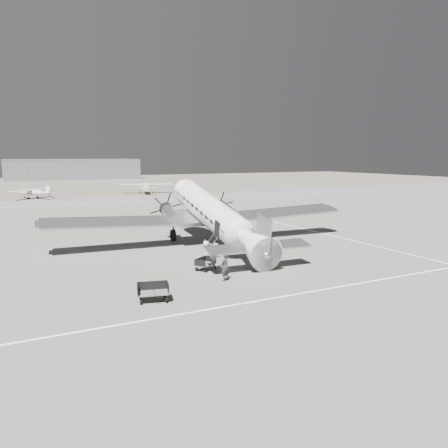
{
  "coord_description": "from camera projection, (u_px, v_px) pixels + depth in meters",
  "views": [
    {
      "loc": [
        -15.93,
        -32.97,
        7.58
      ],
      "look_at": [
        -0.35,
        -2.16,
        2.2
      ],
      "focal_mm": 35.0,
      "sensor_mm": 36.0,
      "label": 1
    }
  ],
  "objects": [
    {
      "name": "ground",
      "position": [
        216.0,
        246.0,
        37.34
      ],
      "size": [
        260.0,
        260.0,
        0.0
      ],
      "primitive_type": "plane",
      "color": "slate",
      "rests_on": "ground"
    },
    {
      "name": "taxi_line_near",
      "position": [
        323.0,
        290.0,
        25.0
      ],
      "size": [
        60.0,
        0.15,
        0.01
      ],
      "primitive_type": "cube",
      "color": "white",
      "rests_on": "ground"
    },
    {
      "name": "taxi_line_right",
      "position": [
        326.0,
        234.0,
        42.69
      ],
      "size": [
        0.15,
        80.0,
        0.01
      ],
      "primitive_type": "cube",
      "color": "white",
      "rests_on": "ground"
    },
    {
      "name": "taxi_line_horizon",
      "position": [
        112.0,
        202.0,
        72.61
      ],
      "size": [
        90.0,
        0.15,
        0.01
      ],
      "primitive_type": "cube",
      "color": "white",
      "rests_on": "ground"
    },
    {
      "name": "grass_infield",
      "position": [
        67.0,
        184.0,
        121.11
      ],
      "size": [
        260.0,
        90.0,
        0.01
      ],
      "primitive_type": "cube",
      "color": "#59564B",
      "rests_on": "ground"
    },
    {
      "name": "hangar_main",
      "position": [
        73.0,
        169.0,
        144.88
      ],
      "size": [
        42.0,
        14.0,
        6.6
      ],
      "color": "slate",
      "rests_on": "ground"
    },
    {
      "name": "dc3_airliner",
      "position": [
        213.0,
        216.0,
        36.64
      ],
      "size": [
        28.7,
        20.76,
        5.26
      ],
      "primitive_type": null,
      "rotation": [
        0.0,
        0.0,
        -0.06
      ],
      "color": "#B4B4B7",
      "rests_on": "ground"
    },
    {
      "name": "light_plane_left",
      "position": [
        33.0,
        194.0,
        78.23
      ],
      "size": [
        11.69,
        11.54,
        1.89
      ],
      "primitive_type": null,
      "rotation": [
        0.0,
        0.0,
        0.72
      ],
      "color": "silver",
      "rests_on": "ground"
    },
    {
      "name": "light_plane_right",
      "position": [
        146.0,
        188.0,
        89.35
      ],
      "size": [
        12.72,
        11.25,
        2.25
      ],
      "primitive_type": null,
      "rotation": [
        0.0,
        0.0,
        -0.26
      ],
      "color": "silver",
      "rests_on": "ground"
    },
    {
      "name": "baggage_cart_near",
      "position": [
        206.0,
        264.0,
        29.3
      ],
      "size": [
        1.81,
        1.68,
        0.83
      ],
      "primitive_type": null,
      "rotation": [
        0.0,
        0.0,
        0.57
      ],
      "color": "#545454",
      "rests_on": "ground"
    },
    {
      "name": "baggage_cart_far",
      "position": [
        153.0,
        292.0,
        22.94
      ],
      "size": [
        1.97,
        1.59,
        0.98
      ],
      "primitive_type": null,
      "rotation": [
        0.0,
        0.0,
        -0.24
      ],
      "color": "#545454",
      "rests_on": "ground"
    },
    {
      "name": "ground_crew",
      "position": [
        225.0,
        267.0,
        26.7
      ],
      "size": [
        0.76,
        0.67,
        1.76
      ],
      "primitive_type": "imported",
      "rotation": [
        0.0,
        0.0,
        3.62
      ],
      "color": "#303030",
      "rests_on": "ground"
    },
    {
      "name": "ramp_agent",
      "position": [
        216.0,
        256.0,
        29.46
      ],
      "size": [
        0.99,
        1.09,
        1.81
      ],
      "primitive_type": "imported",
      "rotation": [
        0.0,
        0.0,
        1.14
      ],
      "color": "#AFAFAC",
      "rests_on": "ground"
    },
    {
      "name": "passenger",
      "position": [
        206.0,
        252.0,
        31.14
      ],
      "size": [
        0.64,
        0.86,
        1.6
      ],
      "primitive_type": "imported",
      "rotation": [
        0.0,
        0.0,
        1.39
      ],
      "color": "#BBBAB8",
      "rests_on": "ground"
    }
  ]
}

